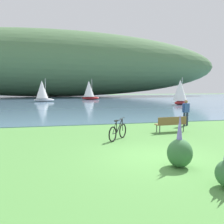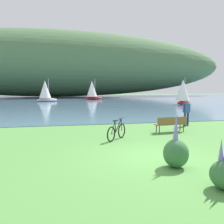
{
  "view_description": "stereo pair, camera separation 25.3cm",
  "coord_description": "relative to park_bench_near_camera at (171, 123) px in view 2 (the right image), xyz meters",
  "views": [
    {
      "loc": [
        -3.54,
        -7.75,
        2.43
      ],
      "look_at": [
        -0.15,
        6.69,
        1.0
      ],
      "focal_mm": 38.63,
      "sensor_mm": 36.0,
      "label": 1
    },
    {
      "loc": [
        -3.3,
        -7.81,
        2.43
      ],
      "look_at": [
        -0.15,
        6.69,
        1.0
      ],
      "focal_mm": 38.63,
      "sensor_mm": 36.0,
      "label": 2
    }
  ],
  "objects": [
    {
      "name": "ground_plane",
      "position": [
        -2.75,
        -4.52,
        -0.52
      ],
      "size": [
        200.0,
        200.0,
        0.0
      ],
      "primitive_type": "plane",
      "color": "#518E42"
    },
    {
      "name": "bay_water",
      "position": [
        -2.75,
        43.66,
        -0.5
      ],
      "size": [
        180.0,
        80.0,
        0.04
      ],
      "primitive_type": "cube",
      "color": "#5B7F9E",
      "rests_on": "ground"
    },
    {
      "name": "distant_hillside",
      "position": [
        -7.04,
        65.62,
        9.64
      ],
      "size": [
        111.42,
        28.0,
        20.24
      ],
      "primitive_type": "ellipsoid",
      "color": "#4C7047",
      "rests_on": "bay_water"
    },
    {
      "name": "park_bench_near_camera",
      "position": [
        0.0,
        0.0,
        0.0
      ],
      "size": [
        1.84,
        0.65,
        0.88
      ],
      "color": "brown",
      "rests_on": "ground"
    },
    {
      "name": "bicycle_leaning_near_bench",
      "position": [
        -3.43,
        -1.3,
        -0.12
      ],
      "size": [
        1.22,
        1.36,
        1.01
      ],
      "color": "black",
      "rests_on": "ground"
    },
    {
      "name": "person_at_shoreline",
      "position": [
        2.05,
        1.96,
        0.46
      ],
      "size": [
        0.6,
        0.29,
        1.71
      ],
      "color": "#282D47",
      "rests_on": "ground"
    },
    {
      "name": "echium_bush_mid_cluster",
      "position": [
        -2.57,
        -5.63,
        -0.02
      ],
      "size": [
        0.78,
        0.78,
        1.68
      ],
      "color": "#386B3D",
      "rests_on": "ground"
    },
    {
      "name": "sailboat_nearest_to_shore",
      "position": [
        0.97,
        40.75,
        1.67
      ],
      "size": [
        3.96,
        2.49,
        4.56
      ],
      "color": "#B22323",
      "rests_on": "bay_water"
    },
    {
      "name": "sailboat_mid_bay",
      "position": [
        12.05,
        20.82,
        1.46
      ],
      "size": [
        3.46,
        3.0,
        4.12
      ],
      "color": "#B22323",
      "rests_on": "bay_water"
    },
    {
      "name": "sailboat_toward_hillside",
      "position": [
        -8.67,
        34.34,
        1.55
      ],
      "size": [
        3.7,
        2.26,
        4.31
      ],
      "color": "white",
      "rests_on": "bay_water"
    }
  ]
}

